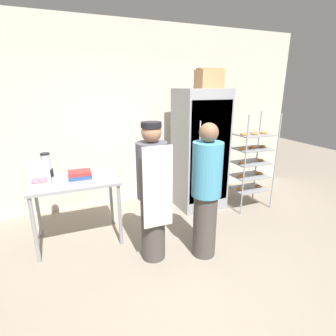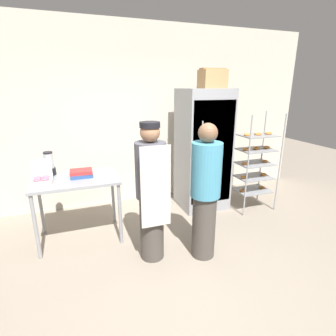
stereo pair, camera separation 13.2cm
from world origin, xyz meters
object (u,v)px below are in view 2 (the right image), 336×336
(binder_stack, at_px, (81,173))
(blender_pitcher, at_px, (49,165))
(donut_box, at_px, (42,179))
(person_baker, at_px, (151,192))
(cardboard_storage_box, at_px, (212,79))
(baking_rack, at_px, (255,162))
(person_customer, at_px, (205,192))
(refrigerator, at_px, (203,150))

(binder_stack, bearing_deg, blender_pitcher, 150.60)
(donut_box, height_order, person_baker, person_baker)
(blender_pitcher, height_order, cardboard_storage_box, cardboard_storage_box)
(baking_rack, distance_m, blender_pitcher, 3.11)
(person_customer, bearing_deg, cardboard_storage_box, 60.26)
(refrigerator, height_order, person_baker, refrigerator)
(donut_box, xyz_separation_m, cardboard_storage_box, (2.47, 0.35, 1.19))
(baking_rack, relative_size, blender_pitcher, 5.08)
(refrigerator, relative_size, cardboard_storage_box, 5.09)
(refrigerator, bearing_deg, donut_box, -169.50)
(person_baker, distance_m, person_customer, 0.62)
(baking_rack, distance_m, cardboard_storage_box, 1.50)
(baking_rack, height_order, person_baker, person_baker)
(donut_box, height_order, binder_stack, donut_box)
(baking_rack, relative_size, donut_box, 5.83)
(blender_pitcher, height_order, binder_stack, blender_pitcher)
(cardboard_storage_box, bearing_deg, person_customer, -119.74)
(refrigerator, bearing_deg, cardboard_storage_box, -54.02)
(blender_pitcher, bearing_deg, binder_stack, -29.40)
(baking_rack, relative_size, cardboard_storage_box, 4.16)
(blender_pitcher, relative_size, binder_stack, 1.12)
(refrigerator, xyz_separation_m, person_customer, (-0.63, -1.30, -0.15))
(donut_box, xyz_separation_m, binder_stack, (0.46, 0.08, -0.00))
(refrigerator, xyz_separation_m, person_baker, (-1.22, -1.13, -0.13))
(refrigerator, bearing_deg, person_baker, -137.19)
(refrigerator, relative_size, donut_box, 7.14)
(refrigerator, relative_size, person_customer, 1.21)
(donut_box, bearing_deg, cardboard_storage_box, 8.19)
(donut_box, relative_size, cardboard_storage_box, 0.71)
(refrigerator, height_order, cardboard_storage_box, cardboard_storage_box)
(binder_stack, bearing_deg, donut_box, -170.28)
(refrigerator, distance_m, donut_box, 2.44)
(baking_rack, xyz_separation_m, person_customer, (-1.39, -0.92, 0.02))
(refrigerator, height_order, donut_box, refrigerator)
(baking_rack, relative_size, person_customer, 0.99)
(donut_box, height_order, cardboard_storage_box, cardboard_storage_box)
(binder_stack, bearing_deg, person_customer, -35.41)
(blender_pitcher, distance_m, person_customer, 2.06)
(donut_box, bearing_deg, person_baker, -30.16)
(binder_stack, bearing_deg, person_baker, -46.72)
(blender_pitcher, relative_size, person_customer, 0.19)
(refrigerator, distance_m, blender_pitcher, 2.33)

